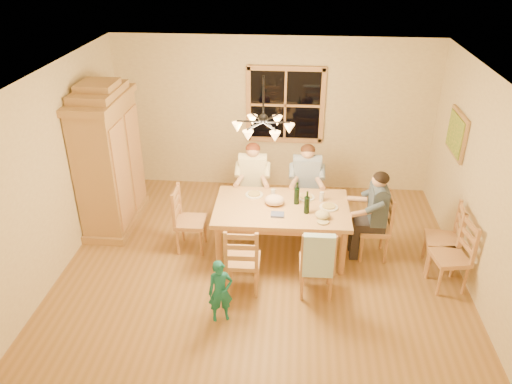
# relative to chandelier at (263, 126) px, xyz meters

# --- Properties ---
(floor) EXTENTS (5.50, 5.50, 0.00)m
(floor) POSITION_rel_chandelier_xyz_m (0.00, 0.00, -2.08)
(floor) COLOR olive
(floor) RESTS_ON ground
(ceiling) EXTENTS (5.50, 5.00, 0.02)m
(ceiling) POSITION_rel_chandelier_xyz_m (0.00, 0.00, 0.62)
(ceiling) COLOR white
(ceiling) RESTS_ON wall_back
(wall_back) EXTENTS (5.50, 0.02, 2.70)m
(wall_back) POSITION_rel_chandelier_xyz_m (0.00, 2.50, -0.73)
(wall_back) COLOR beige
(wall_back) RESTS_ON floor
(wall_left) EXTENTS (0.02, 5.00, 2.70)m
(wall_left) POSITION_rel_chandelier_xyz_m (-2.75, 0.00, -0.73)
(wall_left) COLOR beige
(wall_left) RESTS_ON floor
(wall_right) EXTENTS (0.02, 5.00, 2.70)m
(wall_right) POSITION_rel_chandelier_xyz_m (2.75, 0.00, -0.73)
(wall_right) COLOR beige
(wall_right) RESTS_ON floor
(window) EXTENTS (1.30, 0.06, 1.30)m
(window) POSITION_rel_chandelier_xyz_m (0.20, 2.47, -0.53)
(window) COLOR black
(window) RESTS_ON wall_back
(painting) EXTENTS (0.06, 0.78, 0.64)m
(painting) POSITION_rel_chandelier_xyz_m (2.71, 1.20, -0.48)
(painting) COLOR olive
(painting) RESTS_ON wall_right
(chandelier) EXTENTS (0.77, 0.68, 0.71)m
(chandelier) POSITION_rel_chandelier_xyz_m (0.00, 0.00, 0.00)
(chandelier) COLOR black
(chandelier) RESTS_ON ceiling
(armoire) EXTENTS (0.66, 1.40, 2.30)m
(armoire) POSITION_rel_chandelier_xyz_m (-2.42, 0.96, -1.02)
(armoire) COLOR olive
(armoire) RESTS_ON floor
(dining_table) EXTENTS (1.91, 1.19, 0.76)m
(dining_table) POSITION_rel_chandelier_xyz_m (0.24, 0.34, -1.42)
(dining_table) COLOR tan
(dining_table) RESTS_ON floor
(chair_far_left) EXTENTS (0.45, 0.43, 0.99)m
(chair_far_left) POSITION_rel_chandelier_xyz_m (-0.24, 1.23, -1.77)
(chair_far_left) COLOR #AE7C4C
(chair_far_left) RESTS_ON floor
(chair_far_right) EXTENTS (0.45, 0.43, 0.99)m
(chair_far_right) POSITION_rel_chandelier_xyz_m (0.60, 1.24, -1.77)
(chair_far_right) COLOR #AE7C4C
(chair_far_right) RESTS_ON floor
(chair_near_left) EXTENTS (0.45, 0.43, 0.99)m
(chair_near_left) POSITION_rel_chandelier_xyz_m (-0.21, -0.56, -1.77)
(chair_near_left) COLOR #AE7C4C
(chair_near_left) RESTS_ON floor
(chair_near_right) EXTENTS (0.45, 0.43, 0.99)m
(chair_near_right) POSITION_rel_chandelier_xyz_m (0.73, -0.54, -1.77)
(chair_near_right) COLOR #AE7C4C
(chair_near_right) RESTS_ON floor
(chair_end_left) EXTENTS (0.43, 0.45, 0.99)m
(chair_end_left) POSITION_rel_chandelier_xyz_m (-1.07, 0.32, -1.77)
(chair_end_left) COLOR #AE7C4C
(chair_end_left) RESTS_ON floor
(chair_end_right) EXTENTS (0.43, 0.45, 0.99)m
(chair_end_right) POSITION_rel_chandelier_xyz_m (1.56, 0.37, -1.77)
(chair_end_right) COLOR #AE7C4C
(chair_end_right) RESTS_ON floor
(adult_woman) EXTENTS (0.40, 0.43, 0.87)m
(adult_woman) POSITION_rel_chandelier_xyz_m (-0.24, 1.23, -1.24)
(adult_woman) COLOR beige
(adult_woman) RESTS_ON floor
(adult_plaid_man) EXTENTS (0.40, 0.43, 0.87)m
(adult_plaid_man) POSITION_rel_chandelier_xyz_m (0.60, 1.24, -1.24)
(adult_plaid_man) COLOR #2E4C7E
(adult_plaid_man) RESTS_ON floor
(adult_slate_man) EXTENTS (0.43, 0.40, 0.87)m
(adult_slate_man) POSITION_rel_chandelier_xyz_m (1.56, 0.37, -1.24)
(adult_slate_man) COLOR #3A495E
(adult_slate_man) RESTS_ON floor
(towel) EXTENTS (0.38, 0.11, 0.58)m
(towel) POSITION_rel_chandelier_xyz_m (0.74, -0.73, -1.38)
(towel) COLOR #AFDAED
(towel) RESTS_ON chair_near_right
(wine_bottle_a) EXTENTS (0.08, 0.08, 0.33)m
(wine_bottle_a) POSITION_rel_chandelier_xyz_m (0.45, 0.45, -1.15)
(wine_bottle_a) COLOR black
(wine_bottle_a) RESTS_ON dining_table
(wine_bottle_b) EXTENTS (0.08, 0.08, 0.33)m
(wine_bottle_b) POSITION_rel_chandelier_xyz_m (0.59, 0.20, -1.15)
(wine_bottle_b) COLOR black
(wine_bottle_b) RESTS_ON dining_table
(plate_woman) EXTENTS (0.26, 0.26, 0.02)m
(plate_woman) POSITION_rel_chandelier_xyz_m (-0.17, 0.64, -1.31)
(plate_woman) COLOR white
(plate_woman) RESTS_ON dining_table
(plate_plaid) EXTENTS (0.26, 0.26, 0.02)m
(plate_plaid) POSITION_rel_chandelier_xyz_m (0.58, 0.63, -1.31)
(plate_plaid) COLOR white
(plate_plaid) RESTS_ON dining_table
(plate_slate) EXTENTS (0.26, 0.26, 0.02)m
(plate_slate) POSITION_rel_chandelier_xyz_m (0.90, 0.36, -1.31)
(plate_slate) COLOR white
(plate_slate) RESTS_ON dining_table
(wine_glass_a) EXTENTS (0.06, 0.06, 0.14)m
(wine_glass_a) POSITION_rel_chandelier_xyz_m (0.11, 0.59, -1.25)
(wine_glass_a) COLOR silver
(wine_glass_a) RESTS_ON dining_table
(wine_glass_b) EXTENTS (0.06, 0.06, 0.14)m
(wine_glass_b) POSITION_rel_chandelier_xyz_m (0.81, 0.55, -1.25)
(wine_glass_b) COLOR silver
(wine_glass_b) RESTS_ON dining_table
(cap) EXTENTS (0.20, 0.20, 0.11)m
(cap) POSITION_rel_chandelier_xyz_m (0.80, 0.07, -1.26)
(cap) COLOR tan
(cap) RESTS_ON dining_table
(napkin) EXTENTS (0.18, 0.14, 0.03)m
(napkin) POSITION_rel_chandelier_xyz_m (0.20, 0.09, -1.30)
(napkin) COLOR #4E588F
(napkin) RESTS_ON dining_table
(cloth_bundle) EXTENTS (0.28, 0.22, 0.15)m
(cloth_bundle) POSITION_rel_chandelier_xyz_m (0.14, 0.38, -1.24)
(cloth_bundle) COLOR beige
(cloth_bundle) RESTS_ON dining_table
(child) EXTENTS (0.35, 0.28, 0.82)m
(child) POSITION_rel_chandelier_xyz_m (-0.41, -1.15, -1.67)
(child) COLOR #186E6A
(child) RESTS_ON floor
(chair_spare_front) EXTENTS (0.49, 0.50, 0.99)m
(chair_spare_front) POSITION_rel_chandelier_xyz_m (2.45, -0.27, -1.77)
(chair_spare_front) COLOR #AE7C4C
(chair_spare_front) RESTS_ON floor
(chair_spare_back) EXTENTS (0.46, 0.48, 0.99)m
(chair_spare_back) POSITION_rel_chandelier_xyz_m (2.45, 0.15, -1.77)
(chair_spare_back) COLOR #AE7C4C
(chair_spare_back) RESTS_ON floor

